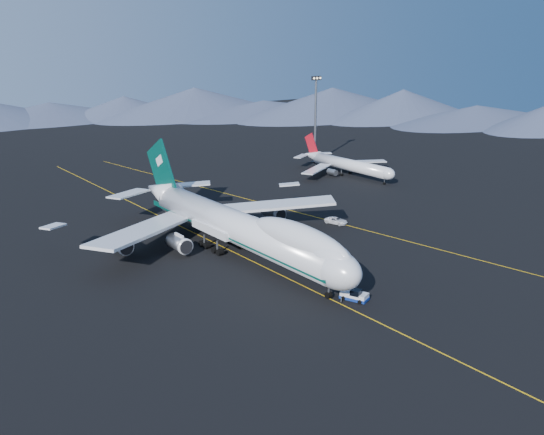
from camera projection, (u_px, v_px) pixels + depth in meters
ground at (239, 255)px, 120.90m from camera, size 500.00×500.00×0.00m
taxiway_line_main at (239, 255)px, 120.90m from camera, size 0.25×220.00×0.01m
taxiway_line_side at (319, 218)px, 145.90m from camera, size 28.08×198.09×0.01m
mountain_ridge at (534, 151)px, 199.75m from camera, size 374.91×567.11×12.00m
boeing_747 at (239, 227)px, 119.29m from camera, size 59.62×72.43×19.37m
pushback_tug at (354, 296)px, 99.88m from camera, size 3.79×5.07×1.98m
second_jet at (347, 165)px, 190.86m from camera, size 35.61×40.23×11.45m
service_van at (336, 221)px, 141.08m from camera, size 3.96×5.90×1.50m
floodlight_mast at (315, 120)px, 207.49m from camera, size 3.65×2.74×29.55m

